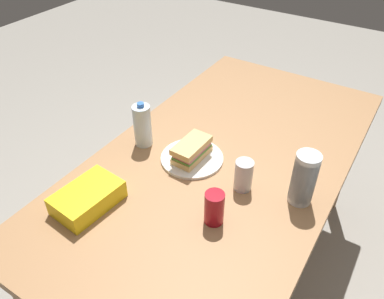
# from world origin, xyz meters

# --- Properties ---
(ground_plane) EXTENTS (8.00, 8.00, 0.00)m
(ground_plane) POSITION_xyz_m (0.00, 0.00, 0.00)
(ground_plane) COLOR gray
(dining_table) EXTENTS (1.71, 0.91, 0.76)m
(dining_table) POSITION_xyz_m (0.00, 0.00, 0.67)
(dining_table) COLOR #9E7047
(dining_table) RESTS_ON ground_plane
(paper_plate) EXTENTS (0.25, 0.25, 0.01)m
(paper_plate) POSITION_xyz_m (0.09, -0.10, 0.77)
(paper_plate) COLOR white
(paper_plate) RESTS_ON dining_table
(sandwich) EXTENTS (0.19, 0.10, 0.08)m
(sandwich) POSITION_xyz_m (0.09, -0.10, 0.81)
(sandwich) COLOR #DBB26B
(sandwich) RESTS_ON paper_plate
(soda_can_red) EXTENTS (0.07, 0.07, 0.12)m
(soda_can_red) POSITION_xyz_m (0.32, 0.14, 0.82)
(soda_can_red) COLOR maroon
(soda_can_red) RESTS_ON dining_table
(chip_bag) EXTENTS (0.24, 0.17, 0.07)m
(chip_bag) POSITION_xyz_m (0.49, -0.27, 0.79)
(chip_bag) COLOR yellow
(chip_bag) RESTS_ON dining_table
(water_bottle_tall) EXTENTS (0.07, 0.07, 0.20)m
(water_bottle_tall) POSITION_xyz_m (0.10, -0.33, 0.85)
(water_bottle_tall) COLOR silver
(water_bottle_tall) RESTS_ON dining_table
(plastic_cup_stack) EXTENTS (0.08, 0.08, 0.20)m
(plastic_cup_stack) POSITION_xyz_m (0.07, 0.34, 0.86)
(plastic_cup_stack) COLOR silver
(plastic_cup_stack) RESTS_ON dining_table
(soda_can_silver) EXTENTS (0.07, 0.07, 0.12)m
(soda_can_silver) POSITION_xyz_m (0.13, 0.15, 0.82)
(soda_can_silver) COLOR silver
(soda_can_silver) RESTS_ON dining_table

